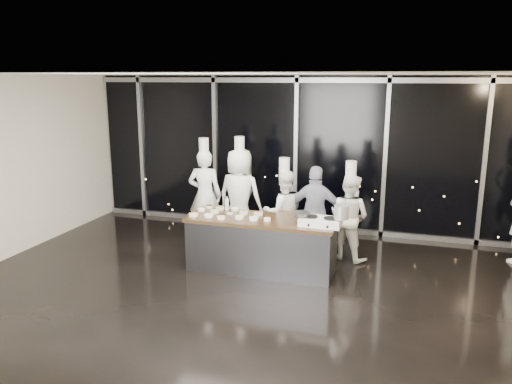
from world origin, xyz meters
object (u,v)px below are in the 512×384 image
stock_pot (341,212)px  guest (316,213)px  demo_counter (261,244)px  stove (321,221)px  frying_pan (301,214)px  chef_center (284,212)px  chef_right (349,216)px  chef_left (240,196)px  chef_far_left (205,194)px

stock_pot → guest: 1.20m
demo_counter → stock_pot: stock_pot is taller
demo_counter → stove: bearing=-6.0°
frying_pan → chef_center: size_ratio=0.27×
stove → chef_right: 1.14m
frying_pan → guest: guest is taller
stock_pot → chef_center: 1.61m
demo_counter → chef_left: (-0.82, 1.28, 0.48)m
stove → chef_far_left: bearing=154.0°
stove → chef_left: 2.28m
demo_counter → chef_far_left: size_ratio=1.21×
stock_pot → chef_right: size_ratio=0.12×
demo_counter → chef_right: size_ratio=1.40×
demo_counter → stove: stove is taller
stock_pot → chef_far_left: 3.15m
chef_center → chef_right: 1.16m
stove → stock_pot: 0.37m
stove → demo_counter: bearing=175.9°
chef_far_left → guest: bearing=163.2°
stove → chef_center: chef_center is taller
stove → chef_right: chef_right is taller
chef_far_left → demo_counter: bearing=133.3°
chef_far_left → chef_left: chef_left is taller
chef_left → chef_center: chef_left is taller
chef_center → guest: size_ratio=1.07×
stock_pot → chef_center: chef_center is taller
demo_counter → frying_pan: size_ratio=5.12×
demo_counter → chef_left: 1.59m
stock_pot → guest: size_ratio=0.13×
stock_pot → demo_counter: bearing=174.2°
frying_pan → guest: size_ratio=0.29×
frying_pan → stock_pot: 0.64m
chef_left → chef_right: size_ratio=1.18×
chef_far_left → stock_pot: bearing=146.6°
frying_pan → chef_far_left: size_ratio=0.24×
chef_far_left → guest: 2.29m
stove → guest: guest is taller
chef_center → guest: bearing=151.8°
frying_pan → chef_center: chef_center is taller
chef_left → guest: bearing=173.7°
stock_pot → chef_right: (-0.00, 1.11, -0.37)m
stove → chef_far_left: size_ratio=0.32×
demo_counter → chef_right: 1.67m
demo_counter → chef_left: chef_left is taller
stock_pot → chef_center: size_ratio=0.12×
frying_pan → stock_pot: bearing=-1.6°
demo_counter → stock_pot: 1.49m
frying_pan → stock_pot: (0.64, -0.04, 0.09)m
demo_counter → guest: guest is taller
chef_center → stove: bearing=105.5°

